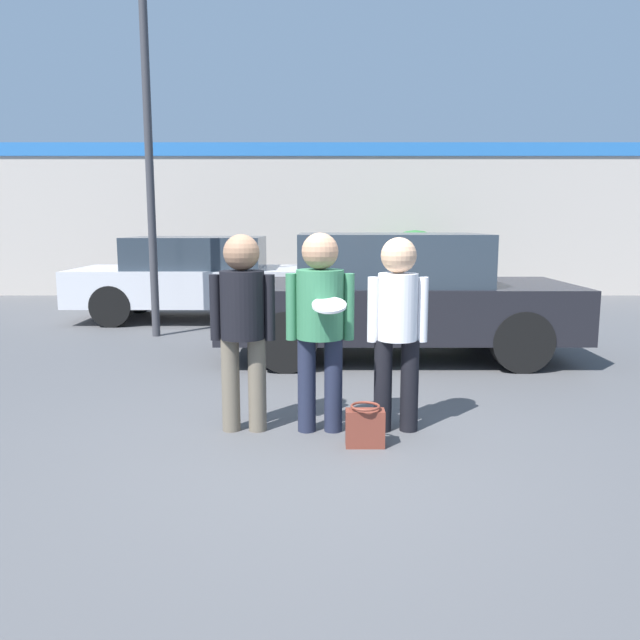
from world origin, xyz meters
TOP-DOWN VIEW (x-y plane):
  - ground_plane at (0.00, 0.00)m, footprint 56.00×56.00m
  - storefront_building at (0.00, 9.92)m, footprint 24.00×0.22m
  - person_left at (-0.64, 0.18)m, footprint 0.53×0.36m
  - person_middle_with_frisbee at (-0.01, 0.16)m, footprint 0.56×0.59m
  - person_right at (0.62, 0.17)m, footprint 0.49×0.32m
  - parked_car_near at (0.94, 3.07)m, footprint 4.40×1.90m
  - parked_car_far at (-2.12, 6.21)m, footprint 4.45×1.85m
  - street_lamp at (-2.36, 4.54)m, footprint 1.06×0.35m
  - shrub at (2.08, 8.96)m, footprint 1.55×1.55m
  - handbag at (0.34, -0.21)m, footprint 0.30×0.23m

SIDE VIEW (x-z plane):
  - ground_plane at x=0.00m, z-range 0.00..0.00m
  - handbag at x=0.34m, z-range -0.01..0.33m
  - parked_car_far at x=-2.12m, z-range 0.01..1.48m
  - shrub at x=2.08m, z-range 0.00..1.55m
  - parked_car_near at x=0.94m, z-range 0.01..1.59m
  - person_right at x=0.62m, z-range 0.14..1.74m
  - person_left at x=-0.64m, z-range 0.15..1.78m
  - person_middle_with_frisbee at x=-0.01m, z-range 0.16..1.80m
  - storefront_building at x=0.00m, z-range 0.03..3.55m
  - street_lamp at x=-2.36m, z-range 0.65..7.05m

